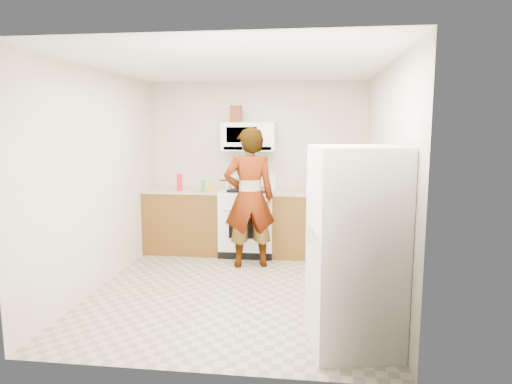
% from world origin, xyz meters
% --- Properties ---
extents(floor, '(3.60, 3.60, 0.00)m').
position_xyz_m(floor, '(0.00, 0.00, 0.00)').
color(floor, gray).
rests_on(floor, ground).
extents(back_wall, '(3.20, 0.02, 2.50)m').
position_xyz_m(back_wall, '(0.00, 1.79, 1.25)').
color(back_wall, beige).
rests_on(back_wall, floor).
extents(right_wall, '(0.02, 3.60, 2.50)m').
position_xyz_m(right_wall, '(1.59, 0.00, 1.25)').
color(right_wall, beige).
rests_on(right_wall, floor).
extents(cabinet_left, '(1.12, 0.62, 0.90)m').
position_xyz_m(cabinet_left, '(-1.04, 1.49, 0.45)').
color(cabinet_left, brown).
rests_on(cabinet_left, floor).
extents(counter_left, '(1.14, 0.64, 0.03)m').
position_xyz_m(counter_left, '(-1.04, 1.49, 0.92)').
color(counter_left, tan).
rests_on(counter_left, cabinet_left).
extents(cabinet_right, '(0.80, 0.62, 0.90)m').
position_xyz_m(cabinet_right, '(0.68, 1.49, 0.45)').
color(cabinet_right, brown).
rests_on(cabinet_right, floor).
extents(counter_right, '(0.82, 0.64, 0.03)m').
position_xyz_m(counter_right, '(0.68, 1.49, 0.92)').
color(counter_right, tan).
rests_on(counter_right, cabinet_right).
extents(gas_range, '(0.76, 0.65, 1.13)m').
position_xyz_m(gas_range, '(-0.10, 1.48, 0.49)').
color(gas_range, white).
rests_on(gas_range, floor).
extents(microwave, '(0.76, 0.38, 0.40)m').
position_xyz_m(microwave, '(-0.10, 1.61, 1.70)').
color(microwave, white).
rests_on(microwave, back_wall).
extents(person, '(0.76, 0.59, 1.84)m').
position_xyz_m(person, '(0.01, 0.89, 0.92)').
color(person, tan).
rests_on(person, floor).
extents(fridge, '(0.82, 0.82, 1.70)m').
position_xyz_m(fridge, '(1.19, -1.22, 0.85)').
color(fridge, white).
rests_on(fridge, floor).
extents(kettle, '(0.18, 0.18, 0.20)m').
position_xyz_m(kettle, '(0.80, 1.61, 1.03)').
color(kettle, white).
rests_on(kettle, counter_right).
extents(jug, '(0.16, 0.16, 0.24)m').
position_xyz_m(jug, '(-0.28, 1.56, 2.02)').
color(jug, maroon).
rests_on(jug, microwave).
extents(saucepan, '(0.31, 0.31, 0.13)m').
position_xyz_m(saucepan, '(-0.28, 1.58, 1.02)').
color(saucepan, '#B2B2B7').
rests_on(saucepan, gas_range).
extents(tray, '(0.28, 0.22, 0.05)m').
position_xyz_m(tray, '(0.08, 1.37, 0.96)').
color(tray, white).
rests_on(tray, gas_range).
extents(bottle_spray, '(0.08, 0.08, 0.25)m').
position_xyz_m(bottle_spray, '(-1.06, 1.30, 1.06)').
color(bottle_spray, red).
rests_on(bottle_spray, counter_left).
extents(bottle_hot_sauce, '(0.06, 0.06, 0.15)m').
position_xyz_m(bottle_hot_sauce, '(-0.60, 1.26, 1.01)').
color(bottle_hot_sauce, orange).
rests_on(bottle_hot_sauce, counter_left).
extents(bottle_green_cap, '(0.06, 0.06, 0.17)m').
position_xyz_m(bottle_green_cap, '(-0.69, 1.23, 1.02)').
color(bottle_green_cap, '#1A8F2B').
rests_on(bottle_green_cap, counter_left).
extents(pot_lid, '(0.28, 0.28, 0.01)m').
position_xyz_m(pot_lid, '(-0.72, 1.28, 0.94)').
color(pot_lid, white).
rests_on(pot_lid, counter_left).
extents(broom, '(0.19, 0.29, 1.46)m').
position_xyz_m(broom, '(1.51, 1.01, 0.74)').
color(broom, silver).
rests_on(broom, floor).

